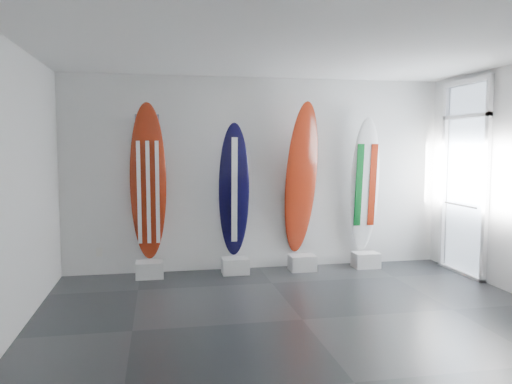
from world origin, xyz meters
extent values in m
plane|color=black|center=(0.00, 0.00, 0.00)|extent=(6.00, 6.00, 0.00)
plane|color=white|center=(0.00, 0.00, 3.00)|extent=(6.00, 6.00, 0.00)
plane|color=silver|center=(0.00, 2.50, 1.50)|extent=(6.00, 0.00, 6.00)
plane|color=silver|center=(0.00, -2.50, 1.50)|extent=(6.00, 0.00, 6.00)
plane|color=silver|center=(-3.00, 0.00, 1.50)|extent=(0.00, 5.00, 5.00)
cube|color=silver|center=(-1.71, 2.18, 0.12)|extent=(0.40, 0.30, 0.24)
ellipsoid|color=maroon|center=(-1.71, 2.28, 1.40)|extent=(0.53, 0.29, 2.33)
cube|color=silver|center=(-0.43, 2.18, 0.12)|extent=(0.40, 0.30, 0.24)
ellipsoid|color=black|center=(-0.43, 2.28, 1.26)|extent=(0.49, 0.37, 2.05)
cube|color=silver|center=(0.63, 2.18, 0.12)|extent=(0.40, 0.30, 0.24)
ellipsoid|color=maroon|center=(0.63, 2.28, 1.42)|extent=(0.63, 0.57, 2.38)
cube|color=silver|center=(1.68, 2.18, 0.12)|extent=(0.40, 0.30, 0.24)
ellipsoid|color=white|center=(1.68, 2.28, 1.31)|extent=(0.49, 0.28, 2.15)
cube|color=silver|center=(-2.45, 2.48, 0.35)|extent=(0.09, 0.02, 0.13)
camera|label=1|loc=(-1.55, -5.31, 1.93)|focal=35.52mm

